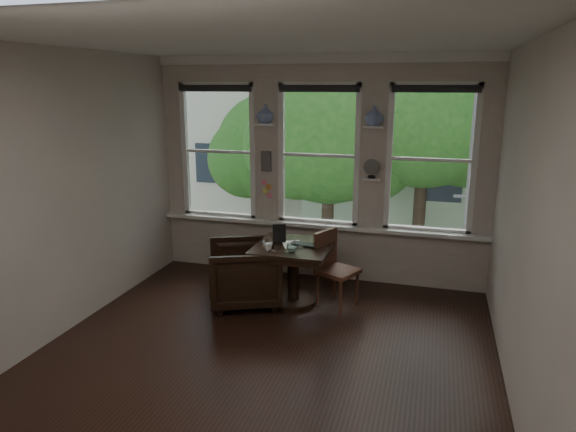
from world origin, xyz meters
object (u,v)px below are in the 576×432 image
(table, at_px, (293,275))
(side_chair_right, at_px, (338,271))
(armchair_left, at_px, (244,273))
(mug, at_px, (268,247))
(laptop, at_px, (302,246))

(table, height_order, side_chair_right, side_chair_right)
(table, height_order, armchair_left, armchair_left)
(table, height_order, mug, mug)
(table, relative_size, side_chair_right, 0.98)
(laptop, bearing_deg, armchair_left, -157.33)
(table, distance_m, laptop, 0.41)
(table, xyz_separation_m, mug, (-0.22, -0.28, 0.42))
(mug, bearing_deg, laptop, 36.07)
(armchair_left, bearing_deg, mug, 49.00)
(laptop, relative_size, mug, 3.59)
(armchair_left, distance_m, mug, 0.55)
(table, xyz_separation_m, side_chair_right, (0.54, 0.06, 0.09))
(side_chair_right, distance_m, mug, 0.90)
(table, relative_size, laptop, 2.67)
(mug, bearing_deg, table, 51.12)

